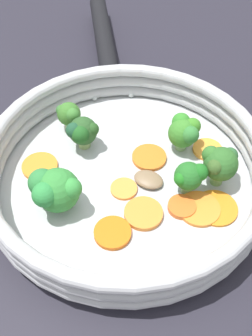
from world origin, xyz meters
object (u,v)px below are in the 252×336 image
(carrot_slice_4, at_px, (149,157))
(broccoli_floret_4, at_px, (220,163))
(skillet, at_px, (126,179))
(mushroom_piece_0, at_px, (149,179))
(carrot_slice_0, at_px, (216,208))
(broccoli_floret_3, at_px, (184,131))
(broccoli_floret_5, at_px, (82,132))
(carrot_slice_8, at_px, (113,233))
(broccoli_floret_0, at_px, (190,176))
(carrot_slice_6, at_px, (207,149))
(carrot_slice_7, at_px, (124,189))
(carrot_slice_5, at_px, (200,208))
(broccoli_floret_1, at_px, (69,115))
(carrot_slice_3, at_px, (143,213))
(carrot_slice_2, at_px, (40,166))
(carrot_slice_1, at_px, (182,207))
(broccoli_floret_2, at_px, (55,189))

(carrot_slice_4, height_order, broccoli_floret_4, broccoli_floret_4)
(skillet, height_order, mushroom_piece_0, mushroom_piece_0)
(carrot_slice_0, bearing_deg, skillet, 5.73)
(carrot_slice_4, distance_m, broccoli_floret_3, 0.05)
(broccoli_floret_5, bearing_deg, broccoli_floret_3, -149.16)
(carrot_slice_4, distance_m, carrot_slice_8, 0.11)
(carrot_slice_8, xyz_separation_m, broccoli_floret_0, (-0.04, -0.09, 0.02))
(carrot_slice_6, xyz_separation_m, mushroom_piece_0, (0.04, 0.08, 0.00))
(carrot_slice_8, relative_size, mushroom_piece_0, 1.13)
(carrot_slice_0, relative_size, carrot_slice_7, 1.54)
(carrot_slice_5, xyz_separation_m, broccoli_floret_4, (0.00, -0.04, 0.03))
(carrot_slice_0, xyz_separation_m, broccoli_floret_4, (0.02, -0.04, 0.03))
(carrot_slice_5, xyz_separation_m, carrot_slice_6, (0.03, -0.08, -0.00))
(carrot_slice_4, height_order, broccoli_floret_1, broccoli_floret_1)
(skillet, distance_m, carrot_slice_4, 0.04)
(carrot_slice_3, xyz_separation_m, carrot_slice_7, (0.04, -0.02, -0.00))
(carrot_slice_2, height_order, broccoli_floret_4, broccoli_floret_4)
(carrot_slice_3, relative_size, broccoli_floret_5, 0.98)
(broccoli_floret_1, bearing_deg, carrot_slice_1, 167.15)
(carrot_slice_4, xyz_separation_m, broccoli_floret_0, (-0.06, 0.02, 0.02))
(broccoli_floret_1, bearing_deg, carrot_slice_6, -162.17)
(carrot_slice_4, distance_m, carrot_slice_7, 0.06)
(carrot_slice_8, height_order, broccoli_floret_2, broccoli_floret_2)
(carrot_slice_3, bearing_deg, broccoli_floret_5, -24.19)
(carrot_slice_0, distance_m, carrot_slice_1, 0.04)
(carrot_slice_4, xyz_separation_m, carrot_slice_5, (-0.08, 0.04, -0.00))
(carrot_slice_3, bearing_deg, carrot_slice_2, 1.59)
(carrot_slice_0, xyz_separation_m, broccoli_floret_2, (0.15, 0.08, 0.03))
(carrot_slice_1, xyz_separation_m, broccoli_floret_1, (0.18, -0.04, 0.02))
(broccoli_floret_2, bearing_deg, carrot_slice_0, -150.50)
(broccoli_floret_3, bearing_deg, carrot_slice_5, 127.05)
(mushroom_piece_0, bearing_deg, skillet, 13.16)
(broccoli_floret_3, bearing_deg, carrot_slice_4, 55.94)
(carrot_slice_0, bearing_deg, carrot_slice_1, 29.95)
(broccoli_floret_2, relative_size, mushroom_piece_0, 1.70)
(carrot_slice_0, distance_m, broccoli_floret_1, 0.21)
(carrot_slice_1, relative_size, carrot_slice_8, 0.79)
(carrot_slice_4, bearing_deg, broccoli_floret_5, 17.16)
(carrot_slice_0, xyz_separation_m, broccoli_floret_3, (0.07, -0.06, 0.03))
(broccoli_floret_0, height_order, mushroom_piece_0, broccoli_floret_0)
(carrot_slice_5, xyz_separation_m, broccoli_floret_3, (0.06, -0.07, 0.02))
(carrot_slice_5, bearing_deg, carrot_slice_0, -149.26)
(carrot_slice_7, bearing_deg, carrot_slice_5, -166.94)
(skillet, distance_m, carrot_slice_5, 0.09)
(skillet, distance_m, carrot_slice_6, 0.11)
(carrot_slice_4, bearing_deg, skillet, 75.71)
(skillet, height_order, carrot_slice_6, carrot_slice_6)
(broccoli_floret_5, bearing_deg, carrot_slice_6, -151.56)
(carrot_slice_6, xyz_separation_m, broccoli_floret_1, (0.17, 0.05, 0.02))
(broccoli_floret_1, relative_size, broccoli_floret_3, 0.92)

